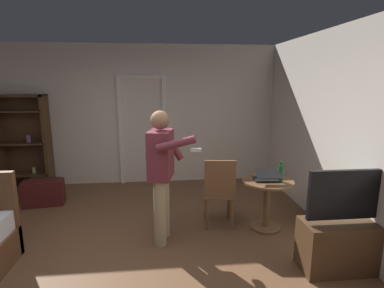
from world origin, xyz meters
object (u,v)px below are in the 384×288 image
bookshelf (24,139)px  bottle_on_table (281,173)px  wooden_chair (219,190)px  suitcase_small (44,193)px  tv_flatscreen (344,239)px  suitcase_dark (43,192)px  side_table (267,196)px  laptop (267,177)px  person_blue_shirt (162,168)px

bookshelf → bottle_on_table: (4.10, -2.09, -0.14)m
bottle_on_table → wooden_chair: 0.85m
bottle_on_table → suitcase_small: bearing=160.8°
tv_flatscreen → bottle_on_table: tv_flatscreen is taller
tv_flatscreen → suitcase_dark: 4.51m
side_table → laptop: size_ratio=1.98×
bottle_on_table → suitcase_small: bottle_on_table is taller
wooden_chair → person_blue_shirt: person_blue_shirt is taller
laptop → suitcase_dark: size_ratio=0.74×
side_table → suitcase_small: side_table is taller
wooden_chair → tv_flatscreen: bearing=-43.4°
bookshelf → laptop: (3.93, -2.05, -0.21)m
suitcase_dark → laptop: bearing=-15.0°
tv_flatscreen → person_blue_shirt: (-1.94, 0.81, 0.62)m
tv_flatscreen → bottle_on_table: (-0.37, 0.91, 0.47)m
bookshelf → bottle_on_table: size_ratio=6.40×
bookshelf → person_blue_shirt: bearing=-40.9°
side_table → laptop: 0.28m
laptop → wooden_chair: bearing=166.7°
bookshelf → side_table: (3.96, -2.01, -0.48)m
bookshelf → laptop: size_ratio=5.02×
laptop → suitcase_small: bearing=160.4°
bottle_on_table → wooden_chair: (-0.79, 0.18, -0.27)m
bookshelf → tv_flatscreen: bookshelf is taller
bottle_on_table → person_blue_shirt: (-1.57, -0.11, 0.15)m
bottle_on_table → suitcase_dark: (-3.55, 1.30, -0.61)m
tv_flatscreen → suitcase_dark: (-3.92, 2.22, -0.14)m
side_table → laptop: (-0.03, -0.04, 0.28)m
laptop → side_table: bearing=51.6°
side_table → wooden_chair: size_ratio=0.71×
bottle_on_table → person_blue_shirt: bearing=-176.2°
bookshelf → laptop: bearing=-27.6°
tv_flatscreen → person_blue_shirt: size_ratio=0.68×
tv_flatscreen → bottle_on_table: 1.09m
bookshelf → bottle_on_table: 4.60m
suitcase_small → tv_flatscreen: bearing=-36.5°
wooden_chair → suitcase_dark: size_ratio=2.06×
bookshelf → laptop: bookshelf is taller
suitcase_dark → bookshelf: bearing=130.7°
person_blue_shirt → wooden_chair: bearing=20.3°
side_table → person_blue_shirt: (-1.43, -0.19, 0.49)m
suitcase_small → laptop: bearing=-27.3°
tv_flatscreen → suitcase_dark: tv_flatscreen is taller
bookshelf → bottle_on_table: bearing=-27.0°
tv_flatscreen → side_table: size_ratio=1.62×
tv_flatscreen → wooden_chair: bearing=136.6°
side_table → tv_flatscreen: bearing=-62.8°
bookshelf → suitcase_small: bookshelf is taller
tv_flatscreen → wooden_chair: size_ratio=1.14×
suitcase_dark → tv_flatscreen: bearing=-23.9°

